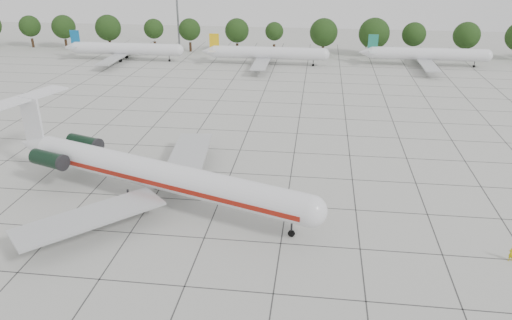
# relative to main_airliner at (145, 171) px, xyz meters

# --- Properties ---
(ground) EXTENTS (260.00, 260.00, 0.00)m
(ground) POSITION_rel_main_airliner_xyz_m (8.63, 0.31, -3.59)
(ground) COLOR beige
(ground) RESTS_ON ground
(apron_joints) EXTENTS (170.00, 170.00, 0.02)m
(apron_joints) POSITION_rel_main_airliner_xyz_m (8.63, 15.31, -3.58)
(apron_joints) COLOR #383838
(apron_joints) RESTS_ON ground
(main_airliner) EXTENTS (42.25, 32.16, 10.17)m
(main_airliner) POSITION_rel_main_airliner_xyz_m (0.00, 0.00, 0.00)
(main_airliner) COLOR silver
(main_airliner) RESTS_ON ground
(ground_crew) EXTENTS (0.73, 0.61, 1.71)m
(ground_crew) POSITION_rel_main_airliner_xyz_m (38.90, -7.79, -2.74)
(ground_crew) COLOR #B8A80A
(ground_crew) RESTS_ON ground
(bg_airliner_b) EXTENTS (28.24, 27.20, 7.40)m
(bg_airliner_b) POSITION_rel_main_airliner_xyz_m (-29.87, 72.10, -0.68)
(bg_airliner_b) COLOR silver
(bg_airliner_b) RESTS_ON ground
(bg_airliner_c) EXTENTS (28.24, 27.20, 7.40)m
(bg_airliner_c) POSITION_rel_main_airliner_xyz_m (6.70, 71.66, -0.68)
(bg_airliner_c) COLOR silver
(bg_airliner_c) RESTS_ON ground
(bg_airliner_d) EXTENTS (28.24, 27.20, 7.40)m
(bg_airliner_d) POSITION_rel_main_airliner_xyz_m (45.66, 75.29, -0.68)
(bg_airliner_d) COLOR silver
(bg_airliner_d) RESTS_ON ground
(tree_line) EXTENTS (249.86, 8.44, 10.22)m
(tree_line) POSITION_rel_main_airliner_xyz_m (-3.05, 85.31, 2.39)
(tree_line) COLOR #332114
(tree_line) RESTS_ON ground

